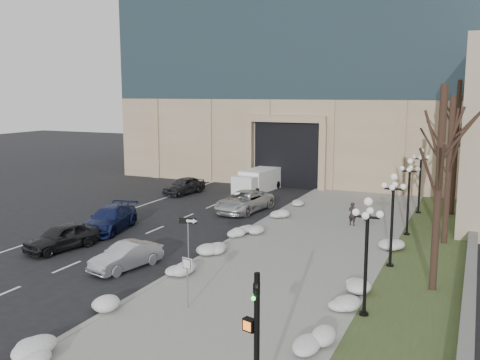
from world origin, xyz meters
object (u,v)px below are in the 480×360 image
object	(u,v)px
keep_sign	(187,272)
lamppost_a	(367,241)
car_c	(110,219)
lamppost_b	(393,208)
car_a	(62,237)
traffic_signal	(256,345)
car_e	(184,186)
car_d	(244,201)
one_way_sign	(191,227)
lamppost_c	(409,187)
pedestrian	(352,214)
box_truck	(258,181)
car_b	(126,256)
lamppost_d	(420,172)

from	to	relation	value
keep_sign	lamppost_a	xyz separation A→B (m)	(6.58, 2.22, 1.47)
car_c	lamppost_b	xyz separation A→B (m)	(17.31, -0.21, 2.33)
car_a	traffic_signal	distance (m)	18.57
car_e	traffic_signal	size ratio (longest dim) A/B	1.07
car_d	lamppost_a	xyz separation A→B (m)	(11.76, -15.19, 2.32)
one_way_sign	keep_sign	world-z (taller)	one_way_sign
traffic_signal	lamppost_c	xyz separation A→B (m)	(1.43, 20.58, 1.08)
one_way_sign	car_e	bearing A→B (deg)	106.72
pedestrian	lamppost_b	bearing A→B (deg)	132.47
pedestrian	lamppost_c	bearing A→B (deg)	-176.79
lamppost_c	lamppost_a	bearing A→B (deg)	-90.00
car_c	pedestrian	size ratio (longest dim) A/B	3.37
keep_sign	car_a	bearing A→B (deg)	168.57
keep_sign	traffic_signal	size ratio (longest dim) A/B	0.54
car_a	car_c	size ratio (longest dim) A/B	0.83
keep_sign	lamppost_c	xyz separation A→B (m)	(6.58, 15.22, 1.47)
one_way_sign	keep_sign	size ratio (longest dim) A/B	1.17
box_truck	keep_sign	distance (m)	26.67
one_way_sign	lamppost_c	xyz separation A→B (m)	(9.05, 10.52, 0.97)
box_truck	lamppost_c	xyz separation A→B (m)	(14.01, -10.38, 2.16)
car_b	traffic_signal	distance (m)	13.62
car_d	car_e	size ratio (longest dim) A/B	1.27
keep_sign	lamppost_b	size ratio (longest dim) A/B	0.46
car_a	one_way_sign	world-z (taller)	one_way_sign
lamppost_a	lamppost_c	world-z (taller)	same
one_way_sign	lamppost_c	size ratio (longest dim) A/B	0.54
car_b	car_e	world-z (taller)	car_e
car_a	car_b	size ratio (longest dim) A/B	1.09
car_d	keep_sign	size ratio (longest dim) A/B	2.49
car_a	pedestrian	bearing A→B (deg)	53.62
car_b	traffic_signal	xyz separation A→B (m)	(10.48, -8.59, 1.35)
keep_sign	car_c	bearing A→B (deg)	151.78
pedestrian	one_way_sign	distance (m)	12.71
car_b	car_c	bearing A→B (deg)	146.61
car_a	pedestrian	distance (m)	17.90
car_e	lamppost_c	xyz separation A→B (m)	(19.23, -6.36, 2.34)
box_truck	lamppost_a	xyz separation A→B (m)	(14.01, -23.38, 2.16)
car_b	lamppost_d	size ratio (longest dim) A/B	0.82
car_b	lamppost_d	world-z (taller)	lamppost_d
car_c	lamppost_c	size ratio (longest dim) A/B	1.08
car_e	car_b	bearing A→B (deg)	-58.94
car_c	car_d	world-z (taller)	car_d
car_d	traffic_signal	world-z (taller)	traffic_signal
lamppost_d	lamppost_a	bearing A→B (deg)	-90.00
car_d	pedestrian	size ratio (longest dim) A/B	3.57
lamppost_c	lamppost_d	xyz separation A→B (m)	(0.00, 6.50, 0.00)
pedestrian	traffic_signal	xyz separation A→B (m)	(2.09, -21.43, 1.11)
lamppost_b	pedestrian	bearing A→B (deg)	115.53
car_d	keep_sign	xyz separation A→B (m)	(5.18, -17.42, 0.85)
car_a	lamppost_a	xyz separation A→B (m)	(17.14, -2.25, 2.35)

